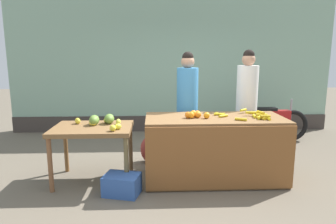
{
  "coord_description": "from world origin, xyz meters",
  "views": [
    {
      "loc": [
        -0.4,
        -4.08,
        1.75
      ],
      "look_at": [
        -0.22,
        0.15,
        0.95
      ],
      "focal_mm": 32.25,
      "sensor_mm": 36.0,
      "label": 1
    }
  ],
  "objects_px": {
    "parked_motorcycle": "(270,122)",
    "produce_sack": "(151,150)",
    "vendor_woman_white_shirt": "(246,106)",
    "vendor_woman_blue_shirt": "(187,108)",
    "produce_crate": "(122,185)"
  },
  "relations": [
    {
      "from": "vendor_woman_white_shirt",
      "to": "parked_motorcycle",
      "type": "height_order",
      "value": "vendor_woman_white_shirt"
    },
    {
      "from": "parked_motorcycle",
      "to": "produce_sack",
      "type": "relative_size",
      "value": 3.6
    },
    {
      "from": "parked_motorcycle",
      "to": "produce_sack",
      "type": "distance_m",
      "value": 2.68
    },
    {
      "from": "vendor_woman_blue_shirt",
      "to": "produce_sack",
      "type": "bearing_deg",
      "value": 178.79
    },
    {
      "from": "vendor_woman_white_shirt",
      "to": "parked_motorcycle",
      "type": "bearing_deg",
      "value": 52.87
    },
    {
      "from": "vendor_woman_white_shirt",
      "to": "parked_motorcycle",
      "type": "distance_m",
      "value": 1.5
    },
    {
      "from": "vendor_woman_white_shirt",
      "to": "produce_sack",
      "type": "height_order",
      "value": "vendor_woman_white_shirt"
    },
    {
      "from": "parked_motorcycle",
      "to": "produce_crate",
      "type": "relative_size",
      "value": 3.64
    },
    {
      "from": "vendor_woman_white_shirt",
      "to": "parked_motorcycle",
      "type": "relative_size",
      "value": 1.15
    },
    {
      "from": "vendor_woman_white_shirt",
      "to": "vendor_woman_blue_shirt",
      "type": "bearing_deg",
      "value": -177.3
    },
    {
      "from": "produce_sack",
      "to": "parked_motorcycle",
      "type": "bearing_deg",
      "value": 25.44
    },
    {
      "from": "vendor_woman_blue_shirt",
      "to": "parked_motorcycle",
      "type": "height_order",
      "value": "vendor_woman_blue_shirt"
    },
    {
      "from": "vendor_woman_blue_shirt",
      "to": "vendor_woman_white_shirt",
      "type": "distance_m",
      "value": 0.98
    },
    {
      "from": "produce_crate",
      "to": "parked_motorcycle",
      "type": "bearing_deg",
      "value": 39.64
    },
    {
      "from": "vendor_woman_blue_shirt",
      "to": "vendor_woman_white_shirt",
      "type": "xyz_separation_m",
      "value": [
        0.98,
        0.05,
        0.02
      ]
    }
  ]
}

